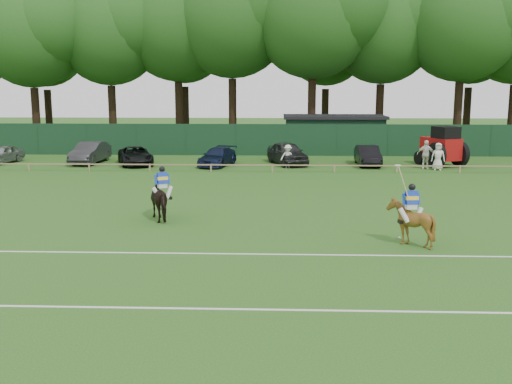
{
  "coord_description": "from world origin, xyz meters",
  "views": [
    {
      "loc": [
        1.38,
        -20.37,
        5.65
      ],
      "look_at": [
        0.5,
        3.0,
        1.4
      ],
      "focal_mm": 42.0,
      "sensor_mm": 36.0,
      "label": 1
    }
  ],
  "objects_px": {
    "suv_black": "(135,156)",
    "tractor": "(442,147)",
    "horse_chestnut": "(410,222)",
    "sedan_grey": "(90,153)",
    "spectator_mid": "(426,154)",
    "horse_dark": "(163,200)",
    "utility_shed": "(334,133)",
    "estate_black": "(368,156)",
    "hatch_grey": "(287,153)",
    "sedan_navy": "(218,157)",
    "polo_ball": "(399,238)",
    "spectator_right": "(438,157)",
    "sedan_silver": "(2,154)",
    "spectator_left": "(288,156)"
  },
  "relations": [
    {
      "from": "suv_black",
      "to": "hatch_grey",
      "type": "bearing_deg",
      "value": -15.89
    },
    {
      "from": "estate_black",
      "to": "spectator_right",
      "type": "height_order",
      "value": "spectator_right"
    },
    {
      "from": "hatch_grey",
      "to": "spectator_mid",
      "type": "relative_size",
      "value": 2.41
    },
    {
      "from": "hatch_grey",
      "to": "spectator_mid",
      "type": "bearing_deg",
      "value": -31.19
    },
    {
      "from": "spectator_mid",
      "to": "polo_ball",
      "type": "height_order",
      "value": "spectator_mid"
    },
    {
      "from": "hatch_grey",
      "to": "spectator_left",
      "type": "bearing_deg",
      "value": -109.07
    },
    {
      "from": "horse_chestnut",
      "to": "spectator_right",
      "type": "bearing_deg",
      "value": -115.46
    },
    {
      "from": "horse_dark",
      "to": "utility_shed",
      "type": "relative_size",
      "value": 0.24
    },
    {
      "from": "horse_chestnut",
      "to": "suv_black",
      "type": "bearing_deg",
      "value": -62.85
    },
    {
      "from": "spectator_left",
      "to": "suv_black",
      "type": "bearing_deg",
      "value": 159.39
    },
    {
      "from": "hatch_grey",
      "to": "sedan_navy",
      "type": "bearing_deg",
      "value": 171.72
    },
    {
      "from": "spectator_right",
      "to": "polo_ball",
      "type": "bearing_deg",
      "value": -99.75
    },
    {
      "from": "tractor",
      "to": "suv_black",
      "type": "bearing_deg",
      "value": 156.86
    },
    {
      "from": "suv_black",
      "to": "spectator_mid",
      "type": "xyz_separation_m",
      "value": [
        19.91,
        -1.23,
        0.33
      ]
    },
    {
      "from": "sedan_silver",
      "to": "spectator_right",
      "type": "bearing_deg",
      "value": 6.85
    },
    {
      "from": "spectator_mid",
      "to": "spectator_right",
      "type": "relative_size",
      "value": 1.07
    },
    {
      "from": "suv_black",
      "to": "utility_shed",
      "type": "bearing_deg",
      "value": 11.47
    },
    {
      "from": "spectator_right",
      "to": "tractor",
      "type": "relative_size",
      "value": 0.47
    },
    {
      "from": "suv_black",
      "to": "tractor",
      "type": "height_order",
      "value": "tractor"
    },
    {
      "from": "estate_black",
      "to": "spectator_mid",
      "type": "height_order",
      "value": "spectator_mid"
    },
    {
      "from": "hatch_grey",
      "to": "utility_shed",
      "type": "distance_m",
      "value": 9.12
    },
    {
      "from": "polo_ball",
      "to": "estate_black",
      "type": "bearing_deg",
      "value": 85.04
    },
    {
      "from": "spectator_right",
      "to": "sedan_navy",
      "type": "bearing_deg",
      "value": -177.43
    },
    {
      "from": "sedan_navy",
      "to": "polo_ball",
      "type": "relative_size",
      "value": 47.72
    },
    {
      "from": "horse_chestnut",
      "to": "hatch_grey",
      "type": "relative_size",
      "value": 0.36
    },
    {
      "from": "sedan_silver",
      "to": "sedan_navy",
      "type": "height_order",
      "value": "sedan_silver"
    },
    {
      "from": "sedan_grey",
      "to": "horse_dark",
      "type": "bearing_deg",
      "value": -60.47
    },
    {
      "from": "horse_chestnut",
      "to": "estate_black",
      "type": "distance_m",
      "value": 21.12
    },
    {
      "from": "sedan_navy",
      "to": "utility_shed",
      "type": "xyz_separation_m",
      "value": [
        8.86,
        9.11,
        0.91
      ]
    },
    {
      "from": "spectator_left",
      "to": "utility_shed",
      "type": "bearing_deg",
      "value": 53.95
    },
    {
      "from": "estate_black",
      "to": "polo_ball",
      "type": "distance_m",
      "value": 20.29
    },
    {
      "from": "sedan_silver",
      "to": "spectator_mid",
      "type": "bearing_deg",
      "value": 7.9
    },
    {
      "from": "sedan_silver",
      "to": "tractor",
      "type": "bearing_deg",
      "value": 10.73
    },
    {
      "from": "horse_chestnut",
      "to": "sedan_grey",
      "type": "bearing_deg",
      "value": -58.01
    },
    {
      "from": "horse_chestnut",
      "to": "spectator_left",
      "type": "relative_size",
      "value": 1.04
    },
    {
      "from": "horse_dark",
      "to": "sedan_grey",
      "type": "relative_size",
      "value": 0.44
    },
    {
      "from": "suv_black",
      "to": "spectator_left",
      "type": "height_order",
      "value": "spectator_left"
    },
    {
      "from": "polo_ball",
      "to": "hatch_grey",
      "type": "bearing_deg",
      "value": 100.61
    },
    {
      "from": "sedan_navy",
      "to": "horse_dark",
      "type": "bearing_deg",
      "value": -78.0
    },
    {
      "from": "horse_chestnut",
      "to": "hatch_grey",
      "type": "distance_m",
      "value": 21.83
    },
    {
      "from": "sedan_silver",
      "to": "hatch_grey",
      "type": "relative_size",
      "value": 0.82
    },
    {
      "from": "spectator_mid",
      "to": "estate_black",
      "type": "bearing_deg",
      "value": 168.83
    },
    {
      "from": "sedan_grey",
      "to": "estate_black",
      "type": "xyz_separation_m",
      "value": [
        19.78,
        -0.47,
        -0.08
      ]
    },
    {
      "from": "polo_ball",
      "to": "utility_shed",
      "type": "xyz_separation_m",
      "value": [
        0.13,
        28.77,
        1.49
      ]
    },
    {
      "from": "horse_chestnut",
      "to": "tractor",
      "type": "bearing_deg",
      "value": -115.88
    },
    {
      "from": "horse_dark",
      "to": "suv_black",
      "type": "distance_m",
      "value": 17.83
    },
    {
      "from": "horse_chestnut",
      "to": "spectator_mid",
      "type": "distance_m",
      "value": 20.18
    },
    {
      "from": "estate_black",
      "to": "suv_black",
      "type": "bearing_deg",
      "value": -179.01
    },
    {
      "from": "sedan_navy",
      "to": "polo_ball",
      "type": "xyz_separation_m",
      "value": [
        8.73,
        -19.65,
        -0.58
      ]
    },
    {
      "from": "spectator_mid",
      "to": "horse_dark",
      "type": "bearing_deg",
      "value": -120.75
    }
  ]
}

